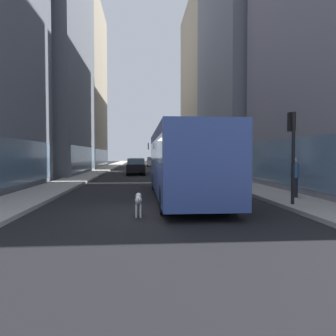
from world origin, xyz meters
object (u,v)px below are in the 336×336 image
object	(u,v)px
car_black_suv	(136,166)
car_grey_wagon	(137,165)
traffic_light_near	(292,142)
pedestrian_with_handbag	(242,171)
pedestrian_in_coat	(295,177)
car_white_van	(152,162)
transit_bus	(183,159)
box_truck	(172,158)
dalmatian_dog	(138,200)

from	to	relation	value
car_black_suv	car_grey_wagon	world-z (taller)	same
car_grey_wagon	traffic_light_near	distance (m)	27.46
pedestrian_with_handbag	pedestrian_in_coat	distance (m)	5.57
car_grey_wagon	car_white_van	distance (m)	17.64
transit_bus	pedestrian_in_coat	bearing A→B (deg)	-15.41
traffic_light_near	pedestrian_with_handbag	bearing A→B (deg)	86.81
car_grey_wagon	car_black_suv	bearing A→B (deg)	-90.00
box_truck	pedestrian_with_handbag	size ratio (longest dim) A/B	4.44
dalmatian_dog	pedestrian_with_handbag	world-z (taller)	pedestrian_with_handbag
dalmatian_dog	car_grey_wagon	bearing A→B (deg)	90.86
transit_bus	box_truck	size ratio (longest dim) A/B	1.54
transit_bus	car_grey_wagon	world-z (taller)	transit_bus
car_white_van	pedestrian_with_handbag	world-z (taller)	pedestrian_with_handbag
car_grey_wagon	pedestrian_with_handbag	size ratio (longest dim) A/B	2.44
car_black_suv	dalmatian_dog	xyz separation A→B (m)	(0.42, -22.69, -0.31)
pedestrian_with_handbag	traffic_light_near	distance (m)	7.53
box_truck	pedestrian_in_coat	size ratio (longest dim) A/B	4.44
car_black_suv	pedestrian_with_handbag	xyz separation A→B (m)	(6.51, -14.05, 0.19)
transit_bus	dalmatian_dog	distance (m)	4.97
transit_bus	traffic_light_near	xyz separation A→B (m)	(3.70, -3.13, 0.66)
car_grey_wagon	dalmatian_dog	distance (m)	27.98
car_black_suv	pedestrian_in_coat	xyz separation A→B (m)	(7.09, -19.60, 0.19)
car_black_suv	traffic_light_near	world-z (taller)	traffic_light_near
pedestrian_with_handbag	car_black_suv	bearing A→B (deg)	114.86
car_black_suv	traffic_light_near	bearing A→B (deg)	-74.11
transit_bus	car_white_van	size ratio (longest dim) A/B	2.45
car_white_van	pedestrian_in_coat	world-z (taller)	pedestrian_in_coat
box_truck	pedestrian_in_coat	distance (m)	23.66
car_black_suv	box_truck	size ratio (longest dim) A/B	0.63
car_white_van	box_truck	distance (m)	19.00
car_white_van	pedestrian_in_coat	xyz separation A→B (m)	(4.69, -42.36, 0.19)
car_black_suv	car_grey_wagon	bearing A→B (deg)	90.00
car_white_van	transit_bus	bearing A→B (deg)	-90.00
transit_bus	car_grey_wagon	size ratio (longest dim) A/B	2.79
box_truck	pedestrian_with_handbag	distance (m)	18.09
car_grey_wagon	pedestrian_with_handbag	bearing A→B (deg)	-71.39
traffic_light_near	car_black_suv	bearing A→B (deg)	105.89
transit_bus	pedestrian_in_coat	world-z (taller)	transit_bus
traffic_light_near	dalmatian_dog	bearing A→B (deg)	-167.53
transit_bus	traffic_light_near	world-z (taller)	traffic_light_near
transit_bus	traffic_light_near	size ratio (longest dim) A/B	3.39
box_truck	pedestrian_in_coat	bearing A→B (deg)	-82.49
transit_bus	box_truck	xyz separation A→B (m)	(1.60, 22.16, -0.11)
dalmatian_dog	traffic_light_near	distance (m)	6.13
car_black_suv	car_white_van	size ratio (longest dim) A/B	1.01
transit_bus	pedestrian_in_coat	size ratio (longest dim) A/B	6.82
car_grey_wagon	pedestrian_in_coat	size ratio (longest dim) A/B	2.44
pedestrian_with_handbag	pedestrian_in_coat	xyz separation A→B (m)	(0.58, -5.54, -0.00)
transit_bus	dalmatian_dog	bearing A→B (deg)	-114.30
car_white_van	dalmatian_dog	world-z (taller)	car_white_van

